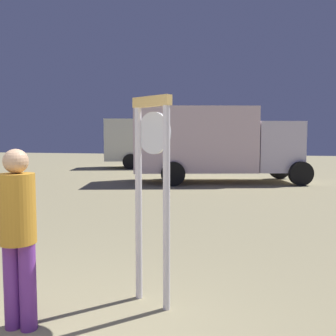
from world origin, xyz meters
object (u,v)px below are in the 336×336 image
standing_clock (152,177)px  person_near_clock (18,230)px  box_truck_near (212,142)px  box_truck_far (153,142)px

standing_clock → person_near_clock: 1.32m
person_near_clock → box_truck_near: size_ratio=0.23×
person_near_clock → box_truck_far: (-4.56, 18.15, 0.71)m
box_truck_near → standing_clock: bearing=-85.0°
standing_clock → box_truck_near: size_ratio=0.30×
standing_clock → box_truck_near: bearing=95.0°
box_truck_near → box_truck_far: 8.10m
box_truck_near → box_truck_far: box_truck_near is taller
standing_clock → person_near_clock: bearing=-141.6°
box_truck_far → person_near_clock: bearing=-75.9°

